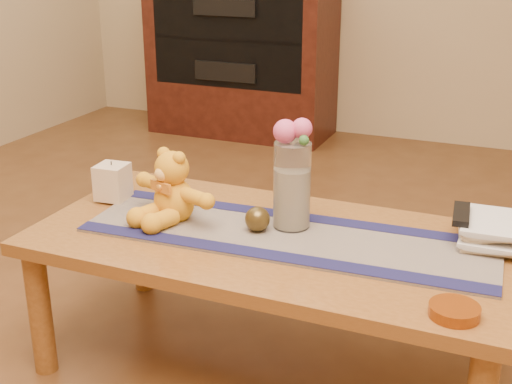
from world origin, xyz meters
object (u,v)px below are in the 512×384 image
at_px(teddy_bear, 174,186).
at_px(amber_dish, 454,311).
at_px(glass_vase, 292,186).
at_px(tv_remote, 461,214).
at_px(bronze_ball, 257,219).
at_px(pillar_candle, 113,182).
at_px(book_bottom, 459,237).

xyz_separation_m(teddy_bear, amber_dish, (0.88, -0.25, -0.10)).
height_order(teddy_bear, glass_vase, glass_vase).
relative_size(teddy_bear, tv_remote, 1.93).
height_order(glass_vase, bronze_ball, glass_vase).
relative_size(pillar_candle, amber_dish, 0.98).
xyz_separation_m(teddy_bear, glass_vase, (0.35, 0.08, 0.03)).
relative_size(pillar_candle, book_bottom, 0.52).
height_order(bronze_ball, tv_remote, tv_remote).
relative_size(pillar_candle, tv_remote, 0.73).
distance_m(pillar_candle, tv_remote, 1.11).
xyz_separation_m(book_bottom, amber_dish, (0.05, -0.44, 0.00)).
distance_m(pillar_candle, book_bottom, 1.11).
xyz_separation_m(pillar_candle, book_bottom, (1.10, 0.12, -0.06)).
relative_size(glass_vase, bronze_ball, 3.49).
height_order(teddy_bear, pillar_candle, teddy_bear).
xyz_separation_m(book_bottom, tv_remote, (0.00, -0.01, 0.07)).
height_order(tv_remote, amber_dish, tv_remote).
relative_size(teddy_bear, glass_vase, 1.18).
distance_m(bronze_ball, amber_dish, 0.66).
distance_m(teddy_bear, amber_dish, 0.92).
bearing_deg(glass_vase, bronze_ball, -138.84).
height_order(glass_vase, tv_remote, glass_vase).
bearing_deg(amber_dish, pillar_candle, 164.36).
height_order(book_bottom, amber_dish, amber_dish).
xyz_separation_m(bronze_ball, tv_remote, (0.56, 0.17, 0.04)).
height_order(pillar_candle, glass_vase, glass_vase).
xyz_separation_m(teddy_bear, book_bottom, (0.83, 0.19, -0.10)).
bearing_deg(amber_dish, teddy_bear, 163.96).
relative_size(teddy_bear, pillar_candle, 2.65).
distance_m(teddy_bear, bronze_ball, 0.28).
xyz_separation_m(teddy_bear, tv_remote, (0.83, 0.18, -0.03)).
distance_m(glass_vase, amber_dish, 0.63).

